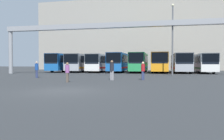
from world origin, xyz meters
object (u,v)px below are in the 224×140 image
object	(u,v)px
bus_slot_3	(120,62)
bus_slot_6	(181,62)
bus_slot_5	(160,62)
pedestrian_far_center	(37,69)
bus_slot_2	(101,62)
lamp_post	(173,37)
bus_slot_4	(139,62)
bus_slot_0	(65,62)
bus_slot_1	(84,62)
pedestrian_near_left	(67,72)
bus_slot_7	(202,62)
pedestrian_mid_right	(112,70)
pedestrian_near_right	(143,70)

from	to	relation	value
bus_slot_3	bus_slot_6	xyz separation A→B (m)	(10.39, 0.42, -0.09)
bus_slot_5	pedestrian_far_center	distance (m)	21.89
bus_slot_2	lamp_post	size ratio (longest dim) A/B	1.19
lamp_post	bus_slot_4	bearing A→B (deg)	120.94
bus_slot_5	pedestrian_far_center	world-z (taller)	bus_slot_5
bus_slot_0	bus_slot_1	world-z (taller)	bus_slot_0
bus_slot_0	pedestrian_far_center	world-z (taller)	bus_slot_0
bus_slot_0	pedestrian_near_left	distance (m)	24.27
bus_slot_7	bus_slot_1	bearing A→B (deg)	-179.80
lamp_post	bus_slot_3	bearing A→B (deg)	134.93
bus_slot_5	bus_slot_7	distance (m)	6.93
bus_slot_1	pedestrian_near_left	bearing A→B (deg)	-73.63
bus_slot_5	bus_slot_7	xyz separation A→B (m)	(6.93, 0.26, -0.14)
bus_slot_1	bus_slot_7	size ratio (longest dim) A/B	0.99
bus_slot_0	bus_slot_3	size ratio (longest dim) A/B	1.05
bus_slot_1	pedestrian_far_center	size ratio (longest dim) A/B	7.09
bus_slot_5	pedestrian_mid_right	bearing A→B (deg)	-102.48
bus_slot_3	bus_slot_4	bearing A→B (deg)	-1.62
bus_slot_1	bus_slot_6	xyz separation A→B (m)	(17.32, -0.29, -0.03)
pedestrian_near_right	pedestrian_mid_right	distance (m)	2.88
bus_slot_4	bus_slot_5	world-z (taller)	bus_slot_5
pedestrian_near_left	lamp_post	distance (m)	16.46
pedestrian_far_center	lamp_post	size ratio (longest dim) A/B	0.19
bus_slot_4	pedestrian_near_right	xyz separation A→B (m)	(1.93, -17.76, -0.99)
bus_slot_3	pedestrian_mid_right	xyz separation A→B (m)	(2.66, -18.77, -0.93)
bus_slot_0	lamp_post	distance (m)	21.12
pedestrian_near_right	bus_slot_1	bearing A→B (deg)	60.17
bus_slot_4	pedestrian_far_center	xyz separation A→B (m)	(-9.22, -17.19, -0.96)
bus_slot_2	bus_slot_4	size ratio (longest dim) A/B	1.03
bus_slot_1	bus_slot_2	xyz separation A→B (m)	(3.46, -0.63, -0.02)
bus_slot_3	pedestrian_near_left	world-z (taller)	bus_slot_3
bus_slot_7	pedestrian_far_center	bearing A→B (deg)	-137.34
bus_slot_2	pedestrian_mid_right	xyz separation A→B (m)	(6.12, -18.85, -0.84)
bus_slot_5	bus_slot_6	xyz separation A→B (m)	(3.46, -0.11, -0.10)
bus_slot_5	bus_slot_3	bearing A→B (deg)	-175.68
bus_slot_0	pedestrian_far_center	bearing A→B (deg)	-75.20
bus_slot_6	bus_slot_7	distance (m)	3.48
bus_slot_7	pedestrian_far_center	xyz separation A→B (m)	(-19.61, -18.07, -0.83)
pedestrian_far_center	pedestrian_mid_right	xyz separation A→B (m)	(8.41, -1.48, 0.04)
bus_slot_0	pedestrian_mid_right	size ratio (longest dim) A/B	6.34
bus_slot_1	bus_slot_7	world-z (taller)	bus_slot_1
bus_slot_5	pedestrian_near_right	size ratio (longest dim) A/B	7.10
bus_slot_4	bus_slot_0	bearing A→B (deg)	178.48
bus_slot_0	pedestrian_mid_right	distance (m)	23.10
bus_slot_5	pedestrian_near_right	world-z (taller)	bus_slot_5
bus_slot_2	bus_slot_7	world-z (taller)	bus_slot_2
pedestrian_near_left	lamp_post	xyz separation A→B (m)	(8.85, 13.24, 4.16)
pedestrian_near_right	lamp_post	distance (m)	10.65
bus_slot_3	bus_slot_7	distance (m)	13.88
pedestrian_far_center	lamp_post	world-z (taller)	lamp_post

